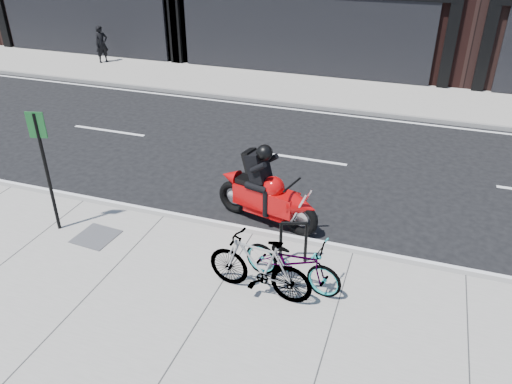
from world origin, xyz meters
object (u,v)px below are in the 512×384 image
at_px(motorcycle, 271,194).
at_px(sign_post, 45,162).
at_px(bicycle_rear, 259,266).
at_px(bike_rack, 293,238).
at_px(pedestrian, 102,44).
at_px(utility_grate, 96,237).
at_px(bicycle_front, 292,261).

height_order(motorcycle, sign_post, sign_post).
xyz_separation_m(bicycle_rear, sign_post, (-4.47, 0.54, 0.93)).
bearing_deg(bike_rack, pedestrian, 136.11).
bearing_deg(bicycle_rear, motorcycle, -161.35).
bearing_deg(bike_rack, utility_grate, -172.47).
bearing_deg(bike_rack, bicycle_front, -76.12).
relative_size(motorcycle, utility_grate, 3.14).
relative_size(bike_rack, bicycle_front, 0.47).
distance_m(bicycle_front, pedestrian, 16.45).
bearing_deg(bicycle_rear, sign_post, -91.20).
xyz_separation_m(motorcycle, utility_grate, (-3.06, -1.77, -0.59)).
relative_size(bicycle_front, sign_post, 0.72).
bearing_deg(utility_grate, bike_rack, 7.53).
relative_size(pedestrian, utility_grate, 2.04).
bearing_deg(pedestrian, motorcycle, -103.84).
bearing_deg(motorcycle, bike_rack, -43.15).
relative_size(bike_rack, bicycle_rear, 0.46).
bearing_deg(motorcycle, utility_grate, -136.31).
height_order(pedestrian, sign_post, sign_post).
relative_size(bike_rack, pedestrian, 0.56).
xyz_separation_m(bicycle_front, bicycle_rear, (-0.46, -0.40, 0.08)).
height_order(bicycle_front, utility_grate, bicycle_front).
height_order(bicycle_rear, pedestrian, pedestrian).
xyz_separation_m(bicycle_rear, motorcycle, (-0.53, 2.28, 0.04)).
xyz_separation_m(bike_rack, motorcycle, (-0.83, 1.26, 0.09)).
height_order(motorcycle, utility_grate, motorcycle).
xyz_separation_m(utility_grate, sign_post, (-0.89, 0.03, 1.48)).
bearing_deg(bicycle_front, bike_rack, 25.44).
relative_size(bike_rack, sign_post, 0.34).
xyz_separation_m(bike_rack, bicycle_front, (0.15, -0.62, -0.03)).
xyz_separation_m(pedestrian, utility_grate, (7.58, -11.54, -0.76)).
distance_m(bicycle_front, motorcycle, 2.12).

